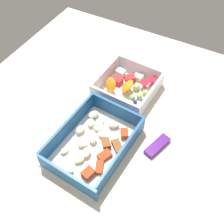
{
  "coord_description": "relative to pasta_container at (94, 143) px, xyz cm",
  "views": [
    {
      "loc": [
        36.39,
        20.11,
        57.23
      ],
      "look_at": [
        -1.59,
        -0.36,
        4.0
      ],
      "focal_mm": 43.81,
      "sensor_mm": 36.0,
      "label": 1
    }
  ],
  "objects": [
    {
      "name": "pasta_container",
      "position": [
        0.0,
        0.0,
        0.0
      ],
      "size": [
        22.38,
        16.6,
        5.1
      ],
      "rotation": [
        0.0,
        0.0,
        -0.07
      ],
      "color": "white",
      "rests_on": "table_surface"
    },
    {
      "name": "candy_bar",
      "position": [
        -6.91,
        12.99,
        -0.93
      ],
      "size": [
        7.4,
        4.43,
        1.2
      ],
      "primitive_type": "cube",
      "rotation": [
        0.0,
        0.0,
        -0.31
      ],
      "color": "#51197A",
      "rests_on": "table_surface"
    },
    {
      "name": "table_surface",
      "position": [
        -8.27,
        -0.31,
        -2.53
      ],
      "size": [
        80.0,
        80.0,
        2.0
      ],
      "primitive_type": "cube",
      "color": "beige",
      "rests_on": "ground"
    },
    {
      "name": "fruit_bowl",
      "position": [
        -20.16,
        -1.08,
        0.14
      ],
      "size": [
        15.83,
        15.57,
        4.95
      ],
      "rotation": [
        0.0,
        0.0,
        -0.05
      ],
      "color": "white",
      "rests_on": "table_surface"
    }
  ]
}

